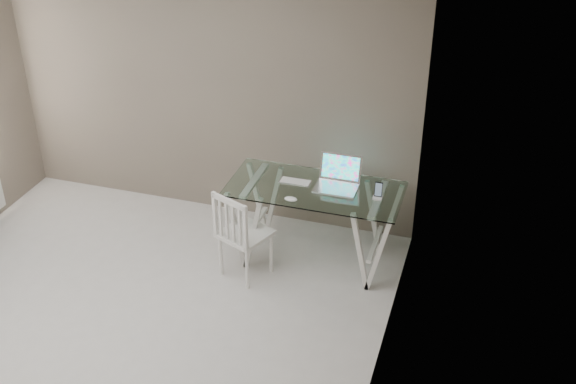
{
  "coord_description": "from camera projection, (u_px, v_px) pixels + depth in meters",
  "views": [
    {
      "loc": [
        2.56,
        -3.52,
        3.84
      ],
      "look_at": [
        1.05,
        1.35,
        0.85
      ],
      "focal_mm": 45.0,
      "sensor_mm": 36.0,
      "label": 1
    }
  ],
  "objects": [
    {
      "name": "desk",
      "position": [
        314.0,
        224.0,
        6.36
      ],
      "size": [
        1.5,
        0.7,
        0.75
      ],
      "color": "silver",
      "rests_on": "ground"
    },
    {
      "name": "chair",
      "position": [
        240.0,
        232.0,
        6.1
      ],
      "size": [
        0.5,
        0.5,
        0.84
      ],
      "rotation": [
        0.0,
        0.0,
        -0.39
      ],
      "color": "silver",
      "rests_on": "ground"
    },
    {
      "name": "mouse",
      "position": [
        291.0,
        199.0,
        5.98
      ],
      "size": [
        0.11,
        0.06,
        0.03
      ],
      "primitive_type": "ellipsoid",
      "color": "white",
      "rests_on": "desk"
    },
    {
      "name": "keyboard",
      "position": [
        295.0,
        182.0,
        6.26
      ],
      "size": [
        0.28,
        0.12,
        0.01
      ],
      "primitive_type": "cube",
      "color": "silver",
      "rests_on": "desk"
    },
    {
      "name": "phone_dock",
      "position": [
        378.0,
        194.0,
        6.01
      ],
      "size": [
        0.08,
        0.08,
        0.15
      ],
      "color": "white",
      "rests_on": "desk"
    },
    {
      "name": "room",
      "position": [
        63.0,
        150.0,
        4.66
      ],
      "size": [
        4.5,
        4.52,
        2.71
      ],
      "color": "beige",
      "rests_on": "ground"
    },
    {
      "name": "laptop",
      "position": [
        338.0,
        179.0,
        6.18
      ],
      "size": [
        0.36,
        0.32,
        0.25
      ],
      "color": "silver",
      "rests_on": "desk"
    }
  ]
}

